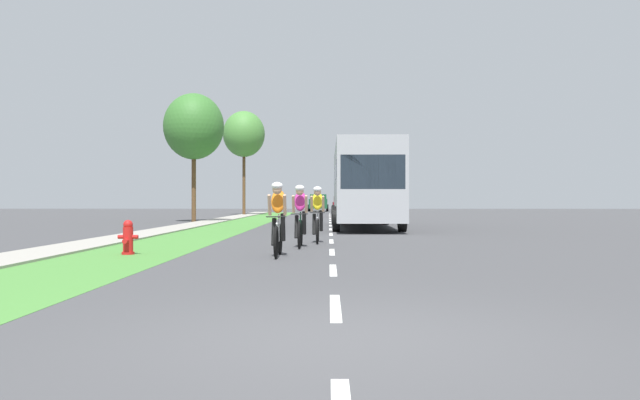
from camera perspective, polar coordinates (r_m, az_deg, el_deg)
name	(u,v)px	position (r m, az deg, el deg)	size (l,w,h in m)	color
ground_plane	(331,230)	(25.48, 0.97, -2.71)	(120.00, 120.00, 0.00)	#424244
grass_verge	(220,230)	(25.86, -9.07, -2.66)	(2.54, 70.00, 0.01)	#478438
sidewalk_concrete	(171,229)	(26.27, -13.36, -2.61)	(1.45, 70.00, 0.10)	#9E998E
lane_markings_center	(330,226)	(29.47, 0.95, -2.33)	(0.12, 54.07, 0.01)	white
fire_hydrant_red	(128,238)	(14.50, -17.00, -3.29)	(0.44, 0.38, 0.76)	red
cyclist_lead	(278,218)	(13.40, -3.82, -1.68)	(0.42, 1.72, 1.58)	black
cyclist_trailing	(300,215)	(15.97, -1.81, -1.41)	(0.42, 1.72, 1.58)	black
cyclist_distant	(318,214)	(17.64, -0.22, -1.27)	(0.42, 1.72, 1.58)	black
bus_silver	(364,182)	(27.63, 3.98, 1.61)	(2.78, 11.60, 3.48)	#A5A8AD
pickup_red	(350,205)	(44.41, 2.77, -0.48)	(2.22, 5.10, 1.64)	red
sedan_maroon	(343,205)	(55.15, 2.07, -0.45)	(1.98, 4.30, 1.52)	maroon
suv_dark_green	(318,202)	(66.80, -0.15, -0.21)	(2.15, 4.70, 1.79)	#194C2D
street_tree_near	(194,127)	(35.16, -11.36, 6.52)	(3.27, 3.27, 7.01)	brown
street_tree_far	(244,134)	(50.71, -6.90, 5.92)	(3.32, 3.32, 8.29)	brown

